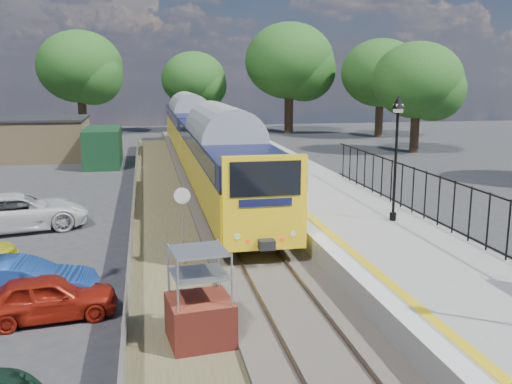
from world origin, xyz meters
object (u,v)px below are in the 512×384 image
object	(u,v)px
train	(201,135)
car_blue	(20,284)
speed_sign	(183,214)
brick_plinth	(200,298)
victorian_lamp_north	(397,128)
car_white	(19,212)
car_red	(47,297)

from	to	relation	value
train	car_blue	distance (m)	23.12
speed_sign	car_blue	world-z (taller)	speed_sign
train	brick_plinth	distance (m)	25.14
victorian_lamp_north	brick_plinth	world-z (taller)	victorian_lamp_north
car_white	victorian_lamp_north	bearing A→B (deg)	-122.54
brick_plinth	car_white	size ratio (longest dim) A/B	0.43
victorian_lamp_north	speed_sign	bearing A→B (deg)	-171.94
car_white	speed_sign	bearing A→B (deg)	-147.05
speed_sign	car_red	world-z (taller)	speed_sign
brick_plinth	car_red	xyz separation A→B (m)	(-3.71, 2.11, -0.52)
train	brick_plinth	xyz separation A→B (m)	(-2.50, -24.99, -1.23)
speed_sign	car_blue	distance (m)	5.34
victorian_lamp_north	speed_sign	xyz separation A→B (m)	(-7.80, -1.10, -2.52)
victorian_lamp_north	train	size ratio (longest dim) A/B	0.11
speed_sign	train	bearing A→B (deg)	94.65
car_red	car_blue	distance (m)	1.24
car_red	train	bearing A→B (deg)	-22.97
car_white	car_blue	bearing A→B (deg)	177.38
train	car_red	distance (m)	23.77
train	speed_sign	size ratio (longest dim) A/B	15.47
train	car_blue	bearing A→B (deg)	-107.75
train	speed_sign	bearing A→B (deg)	-97.36
speed_sign	brick_plinth	bearing A→B (deg)	-77.99
speed_sign	car_blue	bearing A→B (deg)	-138.10
car_blue	car_white	size ratio (longest dim) A/B	0.75
brick_plinth	train	bearing A→B (deg)	84.29
brick_plinth	car_blue	bearing A→B (deg)	146.25
train	brick_plinth	bearing A→B (deg)	-95.71
victorian_lamp_north	train	xyz separation A→B (m)	(-5.30, 18.25, -1.96)
victorian_lamp_north	car_red	distance (m)	12.94
brick_plinth	car_blue	distance (m)	5.47
victorian_lamp_north	car_blue	world-z (taller)	victorian_lamp_north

